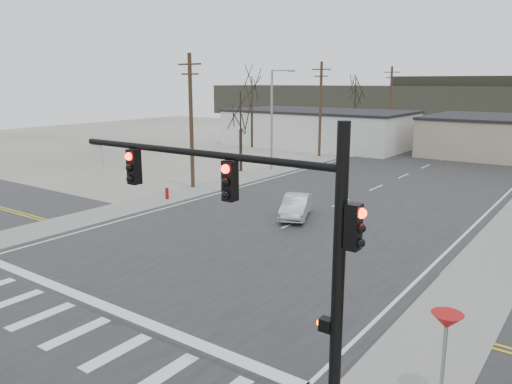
# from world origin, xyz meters

# --- Properties ---
(ground) EXTENTS (140.00, 140.00, 0.00)m
(ground) POSITION_xyz_m (0.00, 0.00, 0.00)
(ground) COLOR beige
(ground) RESTS_ON ground
(main_road) EXTENTS (18.00, 110.00, 0.05)m
(main_road) POSITION_xyz_m (0.00, 15.00, 0.02)
(main_road) COLOR black
(main_road) RESTS_ON ground
(cross_road) EXTENTS (90.00, 10.00, 0.04)m
(cross_road) POSITION_xyz_m (0.00, 0.00, 0.02)
(cross_road) COLOR black
(cross_road) RESTS_ON ground
(sidewalk_left) EXTENTS (3.00, 90.00, 0.06)m
(sidewalk_left) POSITION_xyz_m (-10.60, 20.00, 0.03)
(sidewalk_left) COLOR gray
(sidewalk_left) RESTS_ON ground
(traffic_signal_mast) EXTENTS (8.95, 0.43, 7.20)m
(traffic_signal_mast) POSITION_xyz_m (7.89, -6.20, 4.67)
(traffic_signal_mast) COLOR black
(traffic_signal_mast) RESTS_ON ground
(fire_hydrant) EXTENTS (0.24, 0.24, 0.87)m
(fire_hydrant) POSITION_xyz_m (-10.20, 8.00, 0.45)
(fire_hydrant) COLOR #A50C0C
(fire_hydrant) RESTS_ON ground
(yield_sign) EXTENTS (0.80, 0.80, 2.35)m
(yield_sign) POSITION_xyz_m (11.50, -3.50, 2.07)
(yield_sign) COLOR gray
(yield_sign) RESTS_ON ground
(building_left_far) EXTENTS (22.30, 12.30, 4.50)m
(building_left_far) POSITION_xyz_m (-16.00, 40.00, 2.26)
(building_left_far) COLOR silver
(building_left_far) RESTS_ON ground
(upole_left_b) EXTENTS (2.20, 0.30, 10.00)m
(upole_left_b) POSITION_xyz_m (-11.50, 12.00, 5.22)
(upole_left_b) COLOR #442E1F
(upole_left_b) RESTS_ON ground
(upole_left_c) EXTENTS (2.20, 0.30, 10.00)m
(upole_left_c) POSITION_xyz_m (-11.50, 32.00, 5.22)
(upole_left_c) COLOR #442E1F
(upole_left_c) RESTS_ON ground
(upole_left_d) EXTENTS (2.20, 0.30, 10.00)m
(upole_left_d) POSITION_xyz_m (-11.50, 52.00, 5.22)
(upole_left_d) COLOR #442E1F
(upole_left_d) RESTS_ON ground
(streetlight_main) EXTENTS (2.40, 0.25, 9.00)m
(streetlight_main) POSITION_xyz_m (-10.80, 22.00, 5.09)
(streetlight_main) COLOR gray
(streetlight_main) RESTS_ON ground
(tree_left_near) EXTENTS (3.30, 3.30, 7.35)m
(tree_left_near) POSITION_xyz_m (-13.00, 20.00, 5.23)
(tree_left_near) COLOR black
(tree_left_near) RESTS_ON ground
(tree_left_far) EXTENTS (3.96, 3.96, 8.82)m
(tree_left_far) POSITION_xyz_m (-14.00, 46.00, 6.28)
(tree_left_far) COLOR black
(tree_left_far) RESTS_ON ground
(tree_left_mid) EXTENTS (3.96, 3.96, 8.82)m
(tree_left_mid) POSITION_xyz_m (-22.00, 34.00, 6.28)
(tree_left_mid) COLOR black
(tree_left_mid) RESTS_ON ground
(hill_left) EXTENTS (70.00, 18.00, 7.00)m
(hill_left) POSITION_xyz_m (-35.00, 92.00, 3.50)
(hill_left) COLOR #333026
(hill_left) RESTS_ON ground
(sedan_crossing) EXTENTS (2.89, 4.34, 1.35)m
(sedan_crossing) POSITION_xyz_m (-0.58, 9.20, 0.72)
(sedan_crossing) COLOR #999CA2
(sedan_crossing) RESTS_ON main_road
(car_far_b) EXTENTS (2.56, 4.12, 1.31)m
(car_far_b) POSITION_xyz_m (-6.61, 63.01, 0.70)
(car_far_b) COLOR black
(car_far_b) RESTS_ON main_road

